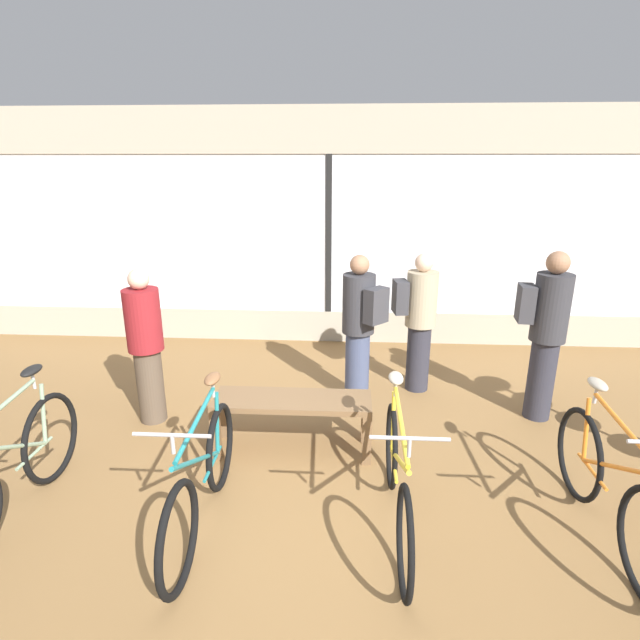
# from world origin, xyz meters

# --- Properties ---
(ground_plane) EXTENTS (24.00, 24.00, 0.00)m
(ground_plane) POSITION_xyz_m (0.00, 0.00, 0.00)
(ground_plane) COLOR olive
(shop_back_wall) EXTENTS (12.00, 0.08, 3.20)m
(shop_back_wall) POSITION_xyz_m (0.00, 3.81, 1.64)
(shop_back_wall) COLOR #B2A893
(shop_back_wall) RESTS_ON ground_plane
(bicycle_far_left) EXTENTS (0.46, 1.72, 1.05)m
(bicycle_far_left) POSITION_xyz_m (-2.11, -0.11, 0.40)
(bicycle_far_left) COLOR black
(bicycle_far_left) RESTS_ON ground_plane
(bicycle_left) EXTENTS (0.46, 1.70, 1.03)m
(bicycle_left) POSITION_xyz_m (-0.71, -0.14, 0.38)
(bicycle_left) COLOR black
(bicycle_left) RESTS_ON ground_plane
(bicycle_right) EXTENTS (0.46, 1.74, 1.02)m
(bicycle_right) POSITION_xyz_m (0.66, -0.05, 0.39)
(bicycle_right) COLOR black
(bicycle_right) RESTS_ON ground_plane
(bicycle_far_right) EXTENTS (0.46, 1.70, 1.04)m
(bicycle_far_right) POSITION_xyz_m (2.09, -0.08, 0.40)
(bicycle_far_right) COLOR black
(bicycle_far_right) RESTS_ON ground_plane
(display_bench) EXTENTS (1.40, 0.44, 0.51)m
(display_bench) POSITION_xyz_m (-0.19, 0.90, 0.42)
(display_bench) COLOR brown
(display_bench) RESTS_ON ground_plane
(customer_near_rack) EXTENTS (0.51, 0.38, 1.72)m
(customer_near_rack) POSITION_xyz_m (2.22, 1.67, 0.93)
(customer_near_rack) COLOR #2D2D38
(customer_near_rack) RESTS_ON ground_plane
(customer_by_window) EXTENTS (0.55, 0.54, 1.61)m
(customer_by_window) POSITION_xyz_m (0.41, 1.93, 0.87)
(customer_by_window) COLOR #424C6B
(customer_by_window) RESTS_ON ground_plane
(customer_mid_floor) EXTENTS (0.52, 0.38, 1.58)m
(customer_mid_floor) POSITION_xyz_m (1.07, 2.25, 0.85)
(customer_mid_floor) COLOR #2D2D38
(customer_mid_floor) RESTS_ON ground_plane
(customer_near_bench) EXTENTS (0.47, 0.47, 1.56)m
(customer_near_bench) POSITION_xyz_m (-1.67, 1.36, 0.82)
(customer_near_bench) COLOR brown
(customer_near_bench) RESTS_ON ground_plane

